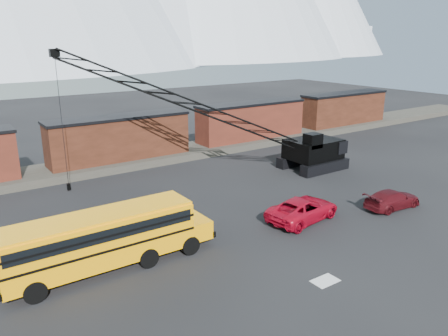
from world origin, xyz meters
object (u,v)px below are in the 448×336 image
(maroon_suv, at_px, (392,199))
(crawler_crane, at_px, (192,105))
(school_bus, at_px, (106,238))
(red_pickup, at_px, (303,209))

(maroon_suv, distance_m, crawler_crane, 17.35)
(maroon_suv, bearing_deg, school_bus, 84.50)
(school_bus, distance_m, crawler_crane, 16.41)
(school_bus, xyz_separation_m, crawler_crane, (11.64, 10.54, 4.76))
(school_bus, distance_m, red_pickup, 13.37)
(school_bus, height_order, crawler_crane, crawler_crane)
(crawler_crane, bearing_deg, school_bus, -137.85)
(maroon_suv, bearing_deg, red_pickup, 76.87)
(school_bus, relative_size, maroon_suv, 2.51)
(maroon_suv, bearing_deg, crawler_crane, 35.56)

